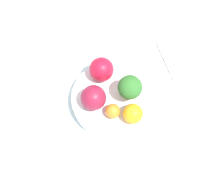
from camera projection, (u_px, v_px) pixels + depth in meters
ground_plane at (112, 105)px, 0.80m from camera, size 6.00×6.00×0.00m
table_surface at (112, 104)px, 0.79m from camera, size 1.20×1.20×0.02m
bowl at (112, 99)px, 0.76m from camera, size 0.20×0.20×0.04m
broccoli at (130, 87)px, 0.71m from camera, size 0.06×0.06×0.07m
apple_red at (93, 98)px, 0.71m from camera, size 0.06×0.06×0.06m
apple_green at (101, 69)px, 0.74m from camera, size 0.06×0.06×0.06m
orange_front at (133, 114)px, 0.70m from camera, size 0.05×0.05×0.05m
orange_back at (113, 111)px, 0.71m from camera, size 0.03×0.03×0.03m
napkin at (189, 54)px, 0.83m from camera, size 0.17×0.18×0.01m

